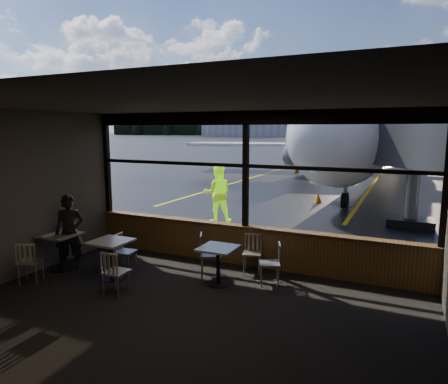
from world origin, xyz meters
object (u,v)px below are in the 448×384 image
Objects in this scene: chair_near_n at (252,254)px; chair_mid_s at (116,272)px; cafe_table_mid at (111,260)px; passenger at (70,232)px; chair_mid_w at (126,252)px; cone_nose at (318,198)px; cafe_table_near at (218,266)px; chair_near_e at (270,264)px; ground_crew at (218,194)px; chair_near_w at (211,255)px; chair_left_s at (30,262)px; jet_bridge at (420,158)px; airliner at (384,96)px; cafe_table_left at (61,252)px; cone_wing at (297,169)px.

chair_mid_s is (-1.89, -2.21, 0.02)m from chair_near_n.
cafe_table_mid is 0.49× the size of passenger.
cone_nose is at bearing 163.21° from chair_mid_w.
chair_mid_s is 1.34m from chair_mid_w.
cafe_table_near is 0.93× the size of chair_near_n.
cone_nose is at bearing 79.32° from cafe_table_mid.
chair_near_e is 4.45m from passenger.
cafe_table_mid is (-2.14, -0.67, 0.02)m from cafe_table_near.
chair_near_e is at bearing 19.70° from cafe_table_mid.
passenger is at bearing 53.33° from ground_crew.
chair_mid_w is (-1.88, -0.46, -0.06)m from chair_near_w.
chair_near_w is (-1.28, -0.08, 0.04)m from chair_near_e.
chair_near_e reaches higher than cafe_table_mid.
chair_left_s is at bearing -137.62° from passenger.
cafe_table_near is at bearing 88.53° from ground_crew.
cafe_table_near is at bearing 18.80° from chair_near_w.
chair_near_n is at bearing 5.06° from chair_left_s.
cone_nose is at bearing 152.78° from chair_near_w.
cone_nose is at bearing 139.06° from jet_bridge.
ground_crew is (-0.24, 5.17, 0.55)m from chair_mid_w.
jet_bridge is at bearing -134.23° from chair_near_n.
chair_near_e is at bearing -83.81° from cone_nose.
cafe_table_near is 0.40× the size of ground_crew.
chair_near_w is at bearing 134.64° from cafe_table_near.
airliner is 77.53× the size of cone_nose.
chair_mid_s is 1.06× the size of chair_mid_w.
cafe_table_near is at bearing 11.11° from cafe_table_left.
chair_near_w is 9.76m from cone_nose.
cone_wing is at bearing 95.74° from chair_mid_s.
cafe_table_near is at bearing 53.63° from chair_near_n.
chair_near_e is 0.99× the size of chair_mid_s.
chair_near_n is at bearing 104.26° from chair_near_w.
ground_crew reaches higher than passenger.
cafe_table_near is 0.88× the size of chair_left_s.
passenger is at bearing -170.46° from cafe_table_near.
airliner is 22.81m from cafe_table_left.
cone_nose is at bearing 72.39° from cafe_table_left.
ground_crew is at bearing 15.78° from chair_near_e.
cafe_table_left is at bearing 64.42° from chair_left_s.
passenger is (-7.02, -7.41, -1.39)m from jet_bridge.
cone_nose is (2.35, 5.04, -0.75)m from ground_crew.
passenger is 11.17m from cone_nose.
jet_bridge is 5.35m from cone_nose.
cafe_table_near is 3.60m from cafe_table_left.
chair_near_w is (1.80, 1.02, 0.05)m from cafe_table_mid.
ground_crew is at bearing -84.33° from cone_wing.
chair_left_s is 1.67× the size of cone_wing.
chair_mid_s is 23.45m from cone_wing.
jet_bridge reaches higher than chair_mid_s.
cafe_table_near is 1.04m from chair_near_e.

